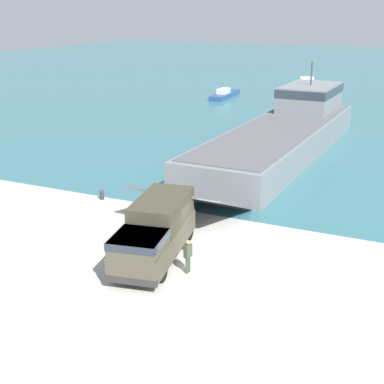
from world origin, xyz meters
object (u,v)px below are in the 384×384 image
object	(u,v)px
military_truck	(155,231)
moored_boat_a	(225,94)
landing_craft	(286,131)
moored_boat_b	(310,86)
soldier_on_ramp	(188,254)
mooring_bollard	(102,194)

from	to	relation	value
military_truck	moored_boat_a	xyz separation A→B (m)	(-17.19, 53.50, -1.07)
military_truck	landing_craft	bearing A→B (deg)	169.74
moored_boat_a	moored_boat_b	xyz separation A→B (m)	(10.01, 12.84, 0.25)
soldier_on_ramp	mooring_bollard	xyz separation A→B (m)	(-10.21, 7.47, -0.65)
military_truck	moored_boat_a	distance (m)	56.20
moored_boat_a	moored_boat_b	bearing A→B (deg)	49.92
landing_craft	moored_boat_b	xyz separation A→B (m)	(-7.10, 40.60, -1.13)
soldier_on_ramp	military_truck	bearing A→B (deg)	-8.49
military_truck	moored_boat_b	size ratio (longest dim) A/B	1.00
moored_boat_b	mooring_bollard	world-z (taller)	moored_boat_b
military_truck	mooring_bollard	world-z (taller)	military_truck
soldier_on_ramp	moored_boat_a	distance (m)	57.76
landing_craft	moored_boat_a	size ratio (longest dim) A/B	3.98
soldier_on_ramp	moored_boat_a	world-z (taller)	soldier_on_ramp
moored_boat_b	soldier_on_ramp	bearing A→B (deg)	-5.62
moored_boat_b	moored_boat_a	bearing A→B (deg)	-51.59
soldier_on_ramp	moored_boat_b	distance (m)	67.88
landing_craft	military_truck	bearing A→B (deg)	-87.99
military_truck	mooring_bollard	xyz separation A→B (m)	(-7.90, 6.60, -1.16)
soldier_on_ramp	moored_boat_b	world-z (taller)	moored_boat_b
military_truck	soldier_on_ramp	bearing A→B (deg)	58.94
landing_craft	mooring_bollard	world-z (taller)	landing_craft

